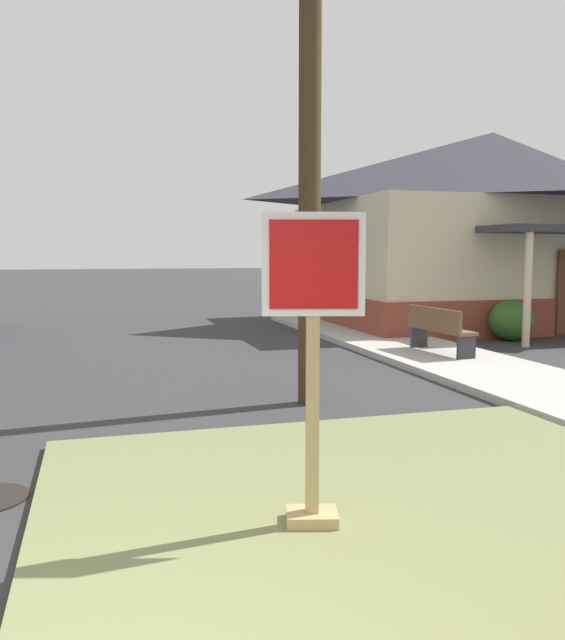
% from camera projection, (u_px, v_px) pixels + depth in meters
% --- Properties ---
extents(grass_corner_patch, '(5.42, 5.32, 0.08)m').
position_uv_depth(grass_corner_patch, '(412.00, 518.00, 4.73)').
color(grass_corner_patch, olive).
rests_on(grass_corner_patch, ground).
extents(sidewalk_strip, '(2.20, 18.97, 0.12)m').
position_uv_depth(sidewalk_strip, '(492.00, 373.00, 10.35)').
color(sidewalk_strip, '#B2AFA8').
rests_on(sidewalk_strip, ground).
extents(stop_sign, '(0.68, 0.36, 2.17)m').
position_uv_depth(stop_sign, '(313.00, 378.00, 4.43)').
color(stop_sign, tan).
rests_on(stop_sign, grass_corner_patch).
extents(street_bench, '(0.52, 1.72, 0.85)m').
position_uv_depth(street_bench, '(439.00, 328.00, 11.98)').
color(street_bench, brown).
rests_on(street_bench, sidewalk_strip).
extents(utility_pole, '(1.39, 0.29, 9.36)m').
position_uv_depth(utility_pole, '(310.00, 22.00, 8.01)').
color(utility_pole, '#42301E').
rests_on(utility_pole, ground).
extents(corner_house, '(10.30, 8.46, 5.37)m').
position_uv_depth(corner_house, '(490.00, 226.00, 18.41)').
color(corner_house, brown).
rests_on(corner_house, ground).
extents(shrub_near_porch, '(1.00, 1.00, 0.93)m').
position_uv_depth(shrub_near_porch, '(511.00, 320.00, 14.55)').
color(shrub_near_porch, '#336726').
rests_on(shrub_near_porch, ground).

